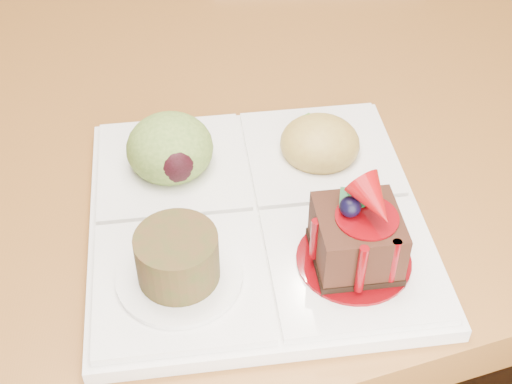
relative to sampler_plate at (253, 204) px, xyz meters
name	(u,v)px	position (x,y,z in m)	size (l,w,h in m)	color
ground	(231,211)	(0.19, 0.75, -0.77)	(6.00, 6.00, 0.00)	#583519
sampler_plate	(253,204)	(0.00, 0.00, 0.00)	(0.29, 0.29, 0.10)	white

